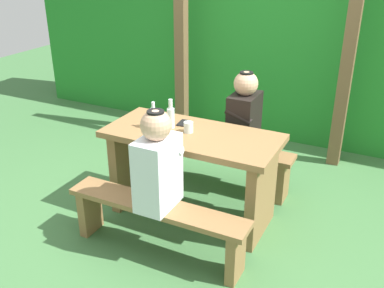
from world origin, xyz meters
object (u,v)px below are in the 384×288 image
(person_white_shirt, at_px, (158,164))
(bench_near, at_px, (157,218))
(bottle_left, at_px, (171,117))
(bench_far, at_px, (219,156))
(bottle_right, at_px, (154,118))
(person_black_coat, at_px, (244,115))
(drinking_glass, at_px, (188,127))
(picnic_table, at_px, (192,160))
(cell_phone, at_px, (183,123))

(person_white_shirt, bearing_deg, bench_near, -171.57)
(bottle_left, bearing_deg, bench_far, 70.19)
(bottle_left, xyz_separation_m, bottle_right, (-0.12, -0.07, -0.01))
(bottle_left, bearing_deg, person_black_coat, 52.39)
(person_black_coat, relative_size, drinking_glass, 8.44)
(picnic_table, height_order, bottle_left, bottle_left)
(bottle_right, bearing_deg, drinking_glass, 9.26)
(picnic_table, distance_m, cell_phone, 0.33)
(picnic_table, height_order, person_white_shirt, person_white_shirt)
(drinking_glass, distance_m, bottle_left, 0.18)
(cell_phone, bearing_deg, bottle_left, -116.16)
(bench_near, relative_size, drinking_glass, 16.43)
(bench_far, height_order, drinking_glass, drinking_glass)
(bench_near, height_order, bottle_left, bottle_left)
(bottle_right, distance_m, cell_phone, 0.27)
(bottle_left, bearing_deg, bottle_right, -151.18)
(person_black_coat, bearing_deg, bench_far, 179.16)
(person_black_coat, relative_size, bottle_right, 3.24)
(bench_near, bearing_deg, drinking_glass, 93.11)
(person_black_coat, bearing_deg, bottle_left, -127.61)
(bench_near, bearing_deg, person_black_coat, 78.87)
(bottle_right, bearing_deg, person_black_coat, 48.56)
(bottle_right, height_order, cell_phone, bottle_right)
(drinking_glass, relative_size, bottle_left, 0.35)
(cell_phone, bearing_deg, picnic_table, -48.83)
(picnic_table, bearing_deg, person_black_coat, 68.47)
(bench_far, bearing_deg, drinking_glass, -93.11)
(drinking_glass, xyz_separation_m, bottle_left, (-0.17, 0.02, 0.05))
(bench_far, distance_m, bottle_left, 0.81)
(bottle_left, bearing_deg, person_white_shirt, -69.35)
(bench_near, bearing_deg, cell_phone, 102.22)
(bench_near, distance_m, person_black_coat, 1.25)
(picnic_table, relative_size, bench_near, 1.00)
(person_white_shirt, distance_m, bottle_left, 0.64)
(bench_near, bearing_deg, bottle_left, 108.63)
(picnic_table, distance_m, bottle_right, 0.47)
(person_black_coat, distance_m, drinking_glass, 0.63)
(bench_far, height_order, bottle_right, bottle_right)
(bottle_left, bearing_deg, cell_phone, 70.09)
(drinking_glass, bearing_deg, person_black_coat, 65.82)
(bench_far, relative_size, bottle_right, 6.31)
(person_white_shirt, xyz_separation_m, person_black_coat, (0.20, 1.14, 0.00))
(person_white_shirt, relative_size, bottle_left, 2.97)
(person_white_shirt, distance_m, drinking_glass, 0.58)
(person_white_shirt, xyz_separation_m, cell_phone, (-0.18, 0.71, 0.01))
(picnic_table, xyz_separation_m, bench_far, (0.00, 0.57, -0.21))
(bench_near, height_order, bench_far, same)
(person_black_coat, relative_size, cell_phone, 5.14)
(bench_near, xyz_separation_m, cell_phone, (-0.16, 0.72, 0.46))
(person_white_shirt, relative_size, cell_phone, 5.14)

